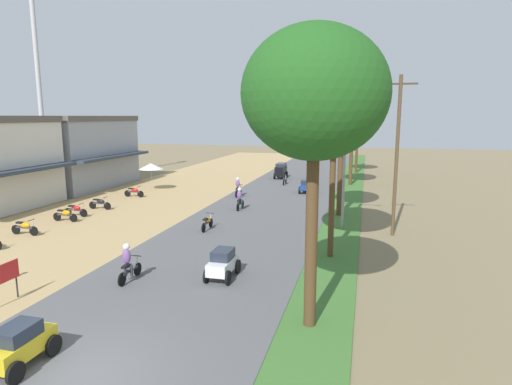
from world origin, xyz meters
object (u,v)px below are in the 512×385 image
at_px(radio_mast, 34,25).
at_px(parked_motorbike_fifth, 100,203).
at_px(car_hatchback_white, 223,263).
at_px(motorbike_foreground_rider, 129,263).
at_px(median_tree_nearest, 315,95).
at_px(motorbike_ahead_fifth, 285,179).
at_px(car_sedan_blue, 306,185).
at_px(parked_motorbike_fourth, 76,209).
at_px(car_van_black, 281,170).
at_px(utility_pole_near, 397,154).
at_px(car_hatchback_yellow, 20,344).
at_px(median_tree_fifth, 358,119).
at_px(streetlamp_near, 344,160).
at_px(parked_motorbike_third, 65,214).
at_px(parked_motorbike_second, 25,227).
at_px(streetlamp_mid, 357,136).
at_px(motorbike_ahead_fourth, 238,187).
at_px(vendor_umbrella, 151,166).
at_px(parked_motorbike_sixth, 134,191).
at_px(median_tree_third, 342,114).
at_px(median_tree_fourth, 352,127).
at_px(motorbike_ahead_second, 207,222).
at_px(median_tree_second, 335,93).
at_px(motorbike_ahead_third, 240,199).

bearing_deg(radio_mast, parked_motorbike_fifth, -35.81).
bearing_deg(car_hatchback_white, motorbike_foreground_rider, -159.96).
distance_m(median_tree_nearest, motorbike_ahead_fifth, 30.53).
bearing_deg(motorbike_ahead_fifth, car_sedan_blue, -57.04).
relative_size(parked_motorbike_fourth, car_van_black, 0.75).
distance_m(utility_pole_near, car_hatchback_yellow, 20.17).
relative_size(median_tree_fifth, streetlamp_near, 1.15).
height_order(parked_motorbike_third, parked_motorbike_fourth, same).
height_order(parked_motorbike_second, parked_motorbike_fourth, same).
distance_m(car_sedan_blue, motorbike_foreground_rider, 23.32).
height_order(radio_mast, median_tree_fifth, radio_mast).
relative_size(streetlamp_mid, motorbike_ahead_fourth, 4.13).
xyz_separation_m(car_van_black, motorbike_foreground_rider, (-0.29, -31.31, -0.17)).
relative_size(vendor_umbrella, streetlamp_near, 0.35).
distance_m(parked_motorbike_third, streetlamp_near, 18.25).
relative_size(parked_motorbike_second, parked_motorbike_fourth, 1.00).
xyz_separation_m(parked_motorbike_sixth, car_van_black, (9.97, 14.06, 0.47)).
height_order(parked_motorbike_fourth, streetlamp_near, streetlamp_near).
distance_m(vendor_umbrella, car_sedan_blue, 14.38).
height_order(median_tree_third, car_hatchback_white, median_tree_third).
bearing_deg(motorbike_ahead_fourth, median_tree_third, -29.70).
relative_size(radio_mast, car_hatchback_yellow, 12.09).
relative_size(parked_motorbike_fourth, streetlamp_near, 0.25).
bearing_deg(car_hatchback_yellow, utility_pole_near, 57.57).
xyz_separation_m(radio_mast, motorbike_ahead_fifth, (22.69, 6.62, -14.69)).
relative_size(parked_motorbike_sixth, median_tree_fourth, 0.23).
bearing_deg(car_van_black, median_tree_fifth, 42.39).
bearing_deg(motorbike_ahead_fourth, median_tree_nearest, -67.54).
height_order(car_hatchback_white, car_van_black, car_van_black).
bearing_deg(utility_pole_near, streetlamp_near, 162.94).
distance_m(median_tree_nearest, motorbike_foreground_rider, 10.39).
bearing_deg(motorbike_ahead_fifth, streetlamp_mid, 65.90).
relative_size(vendor_umbrella, motorbike_ahead_second, 1.40).
height_order(parked_motorbike_third, median_tree_second, median_tree_second).
relative_size(median_tree_fifth, motorbike_ahead_third, 4.57).
bearing_deg(car_hatchback_white, median_tree_third, 73.12).
relative_size(utility_pole_near, motorbike_ahead_second, 5.06).
distance_m(radio_mast, parked_motorbike_fifth, 20.52).
relative_size(streetlamp_near, motorbike_foreground_rider, 3.98).
xyz_separation_m(utility_pole_near, car_sedan_blue, (-6.77, 12.57, -4.01)).
relative_size(radio_mast, car_van_black, 10.06).
relative_size(median_tree_nearest, streetlamp_near, 1.33).
distance_m(parked_motorbike_fourth, motorbike_ahead_second, 10.09).
distance_m(parked_motorbike_sixth, median_tree_fourth, 21.64).
height_order(parked_motorbike_fifth, motorbike_ahead_fifth, motorbike_ahead_fifth).
height_order(parked_motorbike_third, parked_motorbike_fifth, same).
xyz_separation_m(parked_motorbike_second, motorbike_ahead_second, (9.84, 3.69, 0.02)).
xyz_separation_m(motorbike_ahead_third, motorbike_ahead_fifth, (1.01, 12.57, -0.28)).
relative_size(parked_motorbike_fifth, streetlamp_mid, 0.24).
bearing_deg(car_hatchback_yellow, car_sedan_blue, 82.53).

